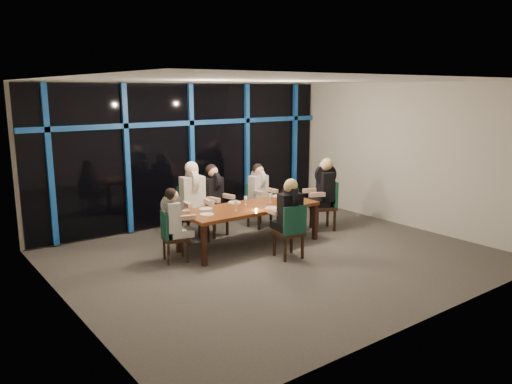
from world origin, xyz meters
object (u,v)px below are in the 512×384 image
Objects in this scene: diner_far_left at (193,190)px; chair_end_left at (171,234)px; diner_far_mid at (214,190)px; diner_near_mid at (289,206)px; diner_end_left at (174,214)px; diner_end_right at (324,184)px; diner_far_right at (259,186)px; dining_table at (249,210)px; chair_near_mid at (291,229)px; water_pitcher at (292,198)px; chair_end_right at (327,203)px; chair_far_mid at (211,208)px; chair_far_left at (192,211)px; wine_bottle at (297,193)px; chair_far_right at (257,203)px.

chair_end_left is at bearing -132.03° from diner_far_left.
diner_far_mid is 1.03× the size of diner_near_mid.
diner_end_left is 3.37m from diner_end_right.
diner_end_right is (0.93, -0.95, 0.09)m from diner_far_right.
chair_end_left is 3.47m from diner_end_right.
chair_near_mid is at bearing -82.47° from dining_table.
diner_far_right is at bearing 102.13° from water_pitcher.
water_pitcher is at bearing -57.36° from chair_end_right.
diner_far_mid is 1.13× the size of diner_end_left.
diner_end_left is at bearing -68.87° from diner_end_right.
chair_far_mid is 0.98× the size of diner_end_right.
chair_far_left is 0.52m from chair_far_mid.
chair_end_left is at bearing 177.38° from dining_table.
water_pitcher is at bearing -17.85° from dining_table.
dining_table is at bearing 175.89° from wine_bottle.
diner_near_mid is at bearing -117.26° from diner_far_right.
diner_end_right reaches higher than diner_far_mid.
chair_end_right reaches higher than chair_end_left.
chair_end_right is at bearing -48.65° from diner_far_right.
diner_near_mid reaches higher than chair_far_right.
dining_table is at bearing -42.83° from diner_far_left.
diner_end_left is (-2.43, -0.94, 0.31)m from chair_far_right.
diner_far_left reaches higher than diner_end_right.
chair_far_mid is 2.04m from diner_near_mid.
chair_end_right is at bearing -145.60° from diner_near_mid.
diner_far_left is 2.01m from wine_bottle.
diner_end_left is 1.93m from diner_near_mid.
diner_far_mid is 3.03× the size of wine_bottle.
diner_far_right is 1.19m from water_pitcher.
diner_far_mid is at bearing -42.57° from diner_end_left.
diner_far_mid is 1.10m from diner_far_right.
chair_far_left is at bearing -58.90° from chair_near_mid.
diner_far_mid reaches higher than water_pitcher.
chair_far_left is 1.64m from diner_far_right.
chair_far_mid is 1.16× the size of diner_end_left.
chair_far_left reaches higher than chair_far_mid.
chair_far_left is at bearing 175.60° from diner_far_right.
chair_far_mid is at bearing -73.00° from chair_near_mid.
diner_far_left reaches higher than wine_bottle.
wine_bottle is (1.79, -0.91, -0.13)m from diner_far_left.
diner_far_right reaches higher than wine_bottle.
chair_far_left is (-0.69, 0.92, -0.10)m from dining_table.
water_pitcher is (1.49, -1.18, 0.26)m from chair_far_left.
chair_end_left is 1.03× the size of diner_end_left.
diner_end_right is (1.72, 1.00, 0.44)m from chair_near_mid.
diner_far_left is at bearing 162.08° from water_pitcher.
water_pitcher is at bearing -64.56° from chair_far_mid.
diner_far_right is (1.61, 0.00, 0.29)m from chair_far_left.
chair_far_mid is 1.73m from wine_bottle.
diner_end_left is at bearing -90.00° from chair_end_left.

